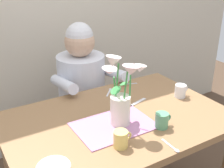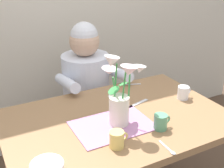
# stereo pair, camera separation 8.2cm
# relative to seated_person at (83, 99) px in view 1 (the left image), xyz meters

# --- Properties ---
(dining_table) EXTENTS (1.20, 0.80, 0.74)m
(dining_table) POSITION_rel_seated_person_xyz_m (-0.08, -0.62, 0.08)
(dining_table) COLOR olive
(dining_table) RESTS_ON ground_plane
(seated_person) EXTENTS (0.45, 0.47, 1.14)m
(seated_person) POSITION_rel_seated_person_xyz_m (0.00, 0.00, 0.00)
(seated_person) COLOR #4C4C56
(seated_person) RESTS_ON ground_plane
(striped_placemat) EXTENTS (0.40, 0.28, 0.00)m
(striped_placemat) POSITION_rel_seated_person_xyz_m (-0.14, -0.68, 0.18)
(striped_placemat) COLOR #B275A3
(striped_placemat) RESTS_ON dining_table
(flower_vase) EXTENTS (0.24, 0.28, 0.38)m
(flower_vase) POSITION_rel_seated_person_xyz_m (-0.10, -0.68, 0.34)
(flower_vase) COLOR silver
(flower_vase) RESTS_ON dining_table
(dinner_knife) EXTENTS (0.19, 0.07, 0.00)m
(dinner_knife) POSITION_rel_seated_person_xyz_m (0.09, -0.54, 0.18)
(dinner_knife) COLOR silver
(dinner_knife) RESTS_ON dining_table
(ceramic_mug) EXTENTS (0.09, 0.07, 0.08)m
(ceramic_mug) POSITION_rel_seated_person_xyz_m (0.39, -0.60, 0.22)
(ceramic_mug) COLOR silver
(ceramic_mug) RESTS_ON dining_table
(tea_cup) EXTENTS (0.09, 0.07, 0.08)m
(tea_cup) POSITION_rel_seated_person_xyz_m (0.06, -0.81, 0.22)
(tea_cup) COLOR #569970
(tea_cup) RESTS_ON dining_table
(coffee_cup) EXTENTS (0.09, 0.07, 0.08)m
(coffee_cup) POSITION_rel_seated_person_xyz_m (-0.20, -0.84, 0.22)
(coffee_cup) COLOR #E5C666
(coffee_cup) RESTS_ON dining_table
(spoon_0) EXTENTS (0.02, 0.12, 0.01)m
(spoon_0) POSITION_rel_seated_person_xyz_m (-0.01, -0.98, 0.18)
(spoon_0) COLOR silver
(spoon_0) RESTS_ON dining_table
(spoon_1) EXTENTS (0.12, 0.06, 0.01)m
(spoon_1) POSITION_rel_seated_person_xyz_m (0.20, -0.27, 0.18)
(spoon_1) COLOR silver
(spoon_1) RESTS_ON dining_table
(spoon_2) EXTENTS (0.09, 0.10, 0.01)m
(spoon_2) POSITION_rel_seated_person_xyz_m (0.05, -0.31, 0.18)
(spoon_2) COLOR silver
(spoon_2) RESTS_ON dining_table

